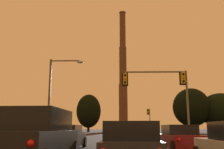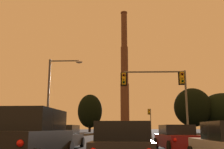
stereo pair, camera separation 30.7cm
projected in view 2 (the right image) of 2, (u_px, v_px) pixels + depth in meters
name	position (u px, v px, depth m)	size (l,w,h in m)	color
sedan_right_lane_front	(177.00, 138.00, 14.86)	(2.18, 4.77, 1.43)	maroon
sedan_left_lane_front	(62.00, 138.00, 15.87)	(2.19, 4.78, 1.43)	#232328
hatchback_center_lane_front	(124.00, 138.00, 15.83)	(2.03, 4.16, 1.44)	#0F3823
hatchback_center_lane_second	(124.00, 147.00, 8.21)	(2.08, 4.17, 1.44)	#232328
suv_left_lane_second	(28.00, 139.00, 8.52)	(2.27, 4.97, 1.86)	black
traffic_light_overhead_right	(164.00, 87.00, 23.32)	(5.98, 0.50, 6.32)	slate
traffic_light_far_right	(150.00, 117.00, 56.70)	(0.78, 0.50, 5.42)	slate
street_lamp	(54.00, 89.00, 24.36)	(3.22, 0.36, 7.66)	#56565B
smokestack	(125.00, 82.00, 135.80)	(7.07, 7.07, 63.61)	#523427
treeline_center_left	(193.00, 107.00, 71.08)	(10.05, 9.05, 12.00)	black
treeline_far_left	(223.00, 110.00, 71.57)	(12.07, 10.86, 10.74)	black
treeline_center_right	(90.00, 111.00, 82.77)	(7.70, 6.93, 11.79)	black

